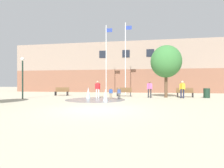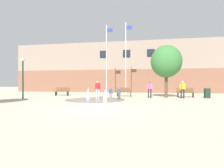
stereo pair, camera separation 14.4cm
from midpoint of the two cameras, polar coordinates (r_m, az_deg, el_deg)
The scene contains 16 objects.
ground_plane at distance 9.08m, azimuth -5.09°, elevation -8.44°, with size 100.00×100.00×0.00m, color #BCB299.
library_building at distance 28.93m, azimuth 5.49°, elevation 5.09°, with size 36.00×6.05×7.62m.
splash_fountain at distance 14.68m, azimuth -5.18°, elevation -3.99°, with size 4.98×4.98×1.04m.
park_bench_far_left at distance 20.21m, azimuth -15.78°, elevation -2.29°, with size 1.60×0.44×0.91m.
park_bench_center at distance 18.39m, azimuth 4.18°, elevation -2.53°, with size 1.60×0.44×0.91m.
park_bench_near_trashcan at distance 18.54m, azimuth 23.01°, elevation -2.53°, with size 1.60×0.44×0.91m.
teen_by_trashcan at distance 17.14m, azimuth 22.26°, elevation -1.23°, with size 0.50×0.39×1.59m.
adult_watching at distance 16.81m, azimuth 12.45°, elevation -1.25°, with size 0.50×0.39×1.59m.
child_with_pink_shirt at distance 15.18m, azimuth -0.13°, elevation -2.74°, with size 0.31×0.17×0.99m.
adult_near_bench at distance 16.54m, azimuth -4.45°, elevation -1.27°, with size 0.50×0.21×1.59m.
child_running at distance 15.10m, azimuth 2.55°, elevation -2.76°, with size 0.31×0.22×0.99m.
flagpole_left at distance 21.45m, azimuth -1.54°, elevation 8.53°, with size 0.80×0.10×8.42m.
flagpole_right at distance 21.12m, azimuth 4.79°, elevation 8.92°, with size 0.80×0.10×8.61m.
lamp_post_left_lane at distance 17.32m, azimuth -26.88°, elevation 3.65°, with size 0.32×0.32×3.65m.
trash_can at distance 18.55m, azimuth 28.83°, elevation -2.63°, with size 0.56×0.56×0.90m, color #193323.
street_tree_near_building at distance 17.63m, azimuth 17.50°, elevation 6.99°, with size 2.91×2.91×5.01m.
Camera 2 is at (2.44, -8.65, 1.37)m, focal length 28.00 mm.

